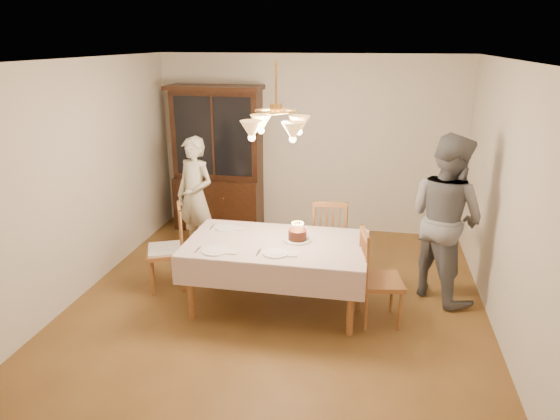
% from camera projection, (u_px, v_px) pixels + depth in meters
% --- Properties ---
extents(ground, '(5.00, 5.00, 0.00)m').
position_uv_depth(ground, '(277.00, 306.00, 5.51)').
color(ground, brown).
rests_on(ground, ground).
extents(room_shell, '(5.00, 5.00, 5.00)m').
position_uv_depth(room_shell, '(276.00, 166.00, 4.99)').
color(room_shell, white).
rests_on(room_shell, ground).
extents(dining_table, '(1.90, 1.10, 0.76)m').
position_uv_depth(dining_table, '(276.00, 249.00, 5.28)').
color(dining_table, brown).
rests_on(dining_table, ground).
extents(china_hutch, '(1.38, 0.54, 2.16)m').
position_uv_depth(china_hutch, '(218.00, 162.00, 7.50)').
color(china_hutch, black).
rests_on(china_hutch, ground).
extents(chair_far_side, '(0.47, 0.45, 1.00)m').
position_uv_depth(chair_far_side, '(329.00, 241.00, 6.12)').
color(chair_far_side, brown).
rests_on(chair_far_side, ground).
extents(chair_left_end, '(0.56, 0.57, 1.00)m').
position_uv_depth(chair_left_end, '(166.00, 251.00, 5.79)').
color(chair_left_end, brown).
rests_on(chair_left_end, ground).
extents(chair_right_end, '(0.50, 0.51, 1.00)m').
position_uv_depth(chair_right_end, '(379.00, 282.00, 5.08)').
color(chair_right_end, brown).
rests_on(chair_right_end, ground).
extents(elderly_woman, '(0.69, 0.58, 1.60)m').
position_uv_depth(elderly_woman, '(195.00, 196.00, 6.65)').
color(elderly_woman, beige).
rests_on(elderly_woman, ground).
extents(adult_in_grey, '(1.13, 1.15, 1.87)m').
position_uv_depth(adult_in_grey, '(445.00, 218.00, 5.45)').
color(adult_in_grey, slate).
rests_on(adult_in_grey, ground).
extents(birthday_cake, '(0.30, 0.30, 0.20)m').
position_uv_depth(birthday_cake, '(297.00, 236.00, 5.29)').
color(birthday_cake, white).
rests_on(birthday_cake, dining_table).
extents(place_setting_near_left, '(0.42, 0.27, 0.02)m').
position_uv_depth(place_setting_near_left, '(216.00, 251.00, 5.03)').
color(place_setting_near_left, white).
rests_on(place_setting_near_left, dining_table).
extents(place_setting_near_right, '(0.41, 0.26, 0.02)m').
position_uv_depth(place_setting_near_right, '(277.00, 253.00, 4.97)').
color(place_setting_near_right, white).
rests_on(place_setting_near_right, dining_table).
extents(place_setting_far_left, '(0.39, 0.25, 0.02)m').
position_uv_depth(place_setting_far_left, '(227.00, 228.00, 5.64)').
color(place_setting_far_left, white).
rests_on(place_setting_far_left, dining_table).
extents(chandelier, '(0.62, 0.62, 0.73)m').
position_uv_depth(chandelier, '(276.00, 127.00, 4.86)').
color(chandelier, '#BF8C3F').
rests_on(chandelier, ground).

